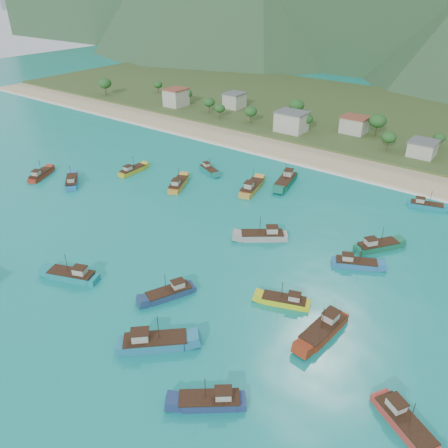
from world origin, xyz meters
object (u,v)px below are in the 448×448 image
Objects in this scene: boat_7 at (154,343)px; boat_4 at (170,293)px; boat_10 at (286,181)px; boat_13 at (404,423)px; boat_8 at (323,330)px; boat_1 at (40,175)px; boat_24 at (377,246)px; boat_11 at (73,276)px; boat_9 at (252,188)px; boat_5 at (211,401)px; boat_15 at (209,170)px; boat_25 at (426,206)px; boat_19 at (178,185)px; boat_23 at (285,301)px; boat_0 at (355,264)px; boat_14 at (72,182)px; boat_3 at (263,236)px; boat_18 at (132,171)px.

boat_4 is at bearing 168.65° from boat_7.
boat_13 is at bearing 118.51° from boat_10.
boat_7 is 0.93× the size of boat_8.
boat_1 is 1.00× the size of boat_24.
boat_11 is (-19.89, -7.84, 0.10)m from boat_4.
boat_9 reaches higher than boat_11.
boat_5 reaches higher than boat_15.
boat_11 reaches higher than boat_25.
boat_19 is 1.16× the size of boat_23.
boat_19 is (-57.90, 7.85, 0.12)m from boat_0.
boat_4 is 1.11× the size of boat_15.
boat_5 is 0.86× the size of boat_19.
boat_1 is at bearing 41.51° from boat_11.
boat_1 is 1.07× the size of boat_5.
boat_7 is 39.51m from boat_13.
boat_7 is at bearing -74.27° from boat_24.
boat_24 is (86.29, 19.18, 0.00)m from boat_14.
boat_15 is (27.07, 32.16, -0.17)m from boat_14.
boat_3 is 63.46m from boat_14.
boat_10 is 1.30× the size of boat_14.
boat_8 is (25.34, -20.68, 0.04)m from boat_3.
boat_8 reaches higher than boat_14.
boat_5 is at bearing 165.50° from boat_3.
boat_9 is 41.43m from boat_24.
boat_23 is at bearing -62.34° from boat_9.
boat_8 reaches higher than boat_5.
boat_11 is at bearing -75.36° from boat_0.
boat_11 is 1.17× the size of boat_23.
boat_9 is at bearing 156.02° from boat_7.
boat_13 is 107.73m from boat_14.
boat_1 is at bearing -164.99° from boat_9.
boat_25 is (4.69, 37.73, -0.05)m from boat_0.
boat_1 is at bearing 31.85° from boat_5.
boat_13 is at bearing -23.83° from boat_18.
boat_10 is 39.61m from boat_24.
boat_7 is at bearing -76.97° from boat_14.
boat_5 is 1.00× the size of boat_23.
boat_19 is (-18.85, -10.84, -0.12)m from boat_9.
boat_10 reaches higher than boat_19.
boat_5 reaches higher than boat_23.
boat_7 is at bearing 38.80° from boat_5.
boat_11 is 1.09× the size of boat_24.
boat_9 reaches higher than boat_23.
boat_3 is at bearing -95.20° from boat_13.
boat_14 is 101.37m from boat_25.
boat_14 is 1.04× the size of boat_23.
boat_0 reaches higher than boat_23.
boat_15 is 67.06m from boat_23.
boat_1 is at bearing 9.84° from boat_4.
boat_7 is at bearing -76.24° from boat_19.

